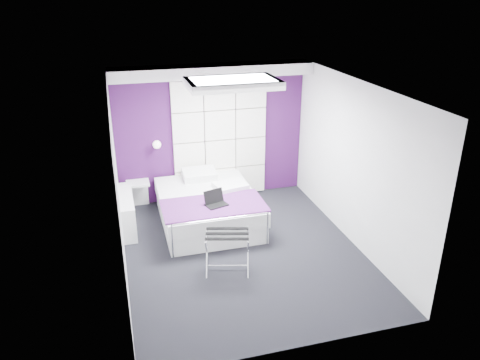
{
  "coord_description": "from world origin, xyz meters",
  "views": [
    {
      "loc": [
        -1.75,
        -6.11,
        3.9
      ],
      "look_at": [
        0.05,
        0.35,
        1.08
      ],
      "focal_mm": 35.0,
      "sensor_mm": 36.0,
      "label": 1
    }
  ],
  "objects_px": {
    "bed": "(208,207)",
    "luggage_rack": "(227,252)",
    "wall_lamp": "(157,144)",
    "radiator": "(128,212)",
    "nightstand": "(138,183)",
    "laptop": "(216,201)"
  },
  "relations": [
    {
      "from": "radiator",
      "to": "nightstand",
      "type": "distance_m",
      "value": 0.79
    },
    {
      "from": "radiator",
      "to": "nightstand",
      "type": "xyz_separation_m",
      "value": [
        0.24,
        0.72,
        0.21
      ]
    },
    {
      "from": "wall_lamp",
      "to": "nightstand",
      "type": "distance_m",
      "value": 0.82
    },
    {
      "from": "bed",
      "to": "laptop",
      "type": "height_order",
      "value": "laptop"
    },
    {
      "from": "luggage_rack",
      "to": "laptop",
      "type": "relative_size",
      "value": 1.8
    },
    {
      "from": "radiator",
      "to": "luggage_rack",
      "type": "distance_m",
      "value": 2.17
    },
    {
      "from": "radiator",
      "to": "laptop",
      "type": "distance_m",
      "value": 1.59
    },
    {
      "from": "wall_lamp",
      "to": "nightstand",
      "type": "relative_size",
      "value": 0.36
    },
    {
      "from": "laptop",
      "to": "luggage_rack",
      "type": "bearing_deg",
      "value": -111.49
    },
    {
      "from": "radiator",
      "to": "wall_lamp",
      "type": "bearing_deg",
      "value": 49.9
    },
    {
      "from": "radiator",
      "to": "bed",
      "type": "distance_m",
      "value": 1.37
    },
    {
      "from": "bed",
      "to": "luggage_rack",
      "type": "bearing_deg",
      "value": -91.1
    },
    {
      "from": "nightstand",
      "to": "luggage_rack",
      "type": "xyz_separation_m",
      "value": [
        1.09,
        -2.44,
        -0.2
      ]
    },
    {
      "from": "bed",
      "to": "luggage_rack",
      "type": "height_order",
      "value": "bed"
    },
    {
      "from": "wall_lamp",
      "to": "nightstand",
      "type": "bearing_deg",
      "value": -174.29
    },
    {
      "from": "luggage_rack",
      "to": "wall_lamp",
      "type": "bearing_deg",
      "value": 120.95
    },
    {
      "from": "radiator",
      "to": "nightstand",
      "type": "relative_size",
      "value": 2.89
    },
    {
      "from": "bed",
      "to": "laptop",
      "type": "bearing_deg",
      "value": -85.09
    },
    {
      "from": "nightstand",
      "to": "laptop",
      "type": "distance_m",
      "value": 1.82
    },
    {
      "from": "luggage_rack",
      "to": "bed",
      "type": "bearing_deg",
      "value": 104.25
    },
    {
      "from": "luggage_rack",
      "to": "laptop",
      "type": "distance_m",
      "value": 1.1
    },
    {
      "from": "wall_lamp",
      "to": "luggage_rack",
      "type": "height_order",
      "value": "wall_lamp"
    }
  ]
}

